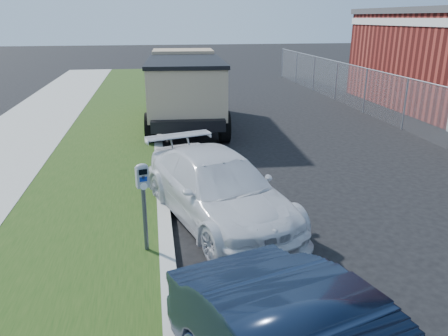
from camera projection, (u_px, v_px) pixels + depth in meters
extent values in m
plane|color=black|center=(307.00, 232.00, 8.08)|extent=(120.00, 120.00, 0.00)
cube|color=gray|center=(162.00, 196.00, 9.53)|extent=(0.25, 50.00, 0.15)
cube|color=#19360E|center=(87.00, 201.00, 9.28)|extent=(3.00, 50.00, 0.13)
plane|color=slate|center=(405.00, 104.00, 15.23)|extent=(0.00, 30.00, 30.00)
cylinder|color=gray|center=(409.00, 78.00, 14.94)|extent=(0.04, 30.00, 0.04)
cylinder|color=gray|center=(405.00, 104.00, 15.23)|extent=(0.06, 0.06, 1.80)
cylinder|color=gray|center=(365.00, 91.00, 18.03)|extent=(0.06, 0.06, 1.80)
cylinder|color=gray|center=(336.00, 81.00, 20.83)|extent=(0.06, 0.06, 1.80)
cylinder|color=gray|center=(314.00, 73.00, 23.63)|extent=(0.06, 0.06, 1.80)
cylinder|color=gray|center=(296.00, 68.00, 26.43)|extent=(0.06, 0.06, 1.80)
cylinder|color=gray|center=(282.00, 63.00, 29.23)|extent=(0.06, 0.06, 1.80)
cube|color=silver|center=(438.00, 23.00, 15.51)|extent=(0.06, 14.00, 0.30)
cylinder|color=#3F4247|center=(145.00, 219.00, 7.05)|extent=(0.08, 0.08, 1.08)
cube|color=gray|center=(142.00, 177.00, 6.81)|extent=(0.22, 0.17, 0.32)
ellipsoid|color=gray|center=(142.00, 167.00, 6.76)|extent=(0.23, 0.18, 0.12)
cube|color=black|center=(143.00, 172.00, 6.72)|extent=(0.13, 0.04, 0.09)
cube|color=navy|center=(143.00, 179.00, 6.76)|extent=(0.12, 0.04, 0.08)
cylinder|color=silver|center=(144.00, 186.00, 6.80)|extent=(0.12, 0.04, 0.12)
cube|color=#3F4247|center=(143.00, 177.00, 6.75)|extent=(0.04, 0.02, 0.05)
imported|color=silver|center=(217.00, 187.00, 8.47)|extent=(3.06, 4.80, 1.29)
cube|color=black|center=(186.00, 106.00, 15.77)|extent=(2.54, 6.53, 0.35)
cube|color=#9D8465|center=(184.00, 75.00, 17.67)|extent=(2.45, 1.93, 2.01)
cube|color=black|center=(183.00, 65.00, 17.54)|extent=(2.48, 1.95, 0.60)
cube|color=#9D8465|center=(186.00, 87.00, 14.75)|extent=(2.63, 4.34, 1.61)
cube|color=black|center=(185.00, 61.00, 14.47)|extent=(2.73, 4.44, 0.12)
cube|color=black|center=(184.00, 94.00, 18.86)|extent=(2.41, 0.28, 0.30)
cylinder|color=black|center=(156.00, 102.00, 17.80)|extent=(0.37, 1.02, 1.00)
cylinder|color=black|center=(212.00, 101.00, 18.04)|extent=(0.37, 1.02, 1.00)
cylinder|color=black|center=(153.00, 116.00, 15.25)|extent=(0.37, 1.02, 1.00)
cylinder|color=black|center=(219.00, 115.00, 15.49)|extent=(0.37, 1.02, 1.00)
cylinder|color=black|center=(151.00, 129.00, 13.56)|extent=(0.37, 1.02, 1.00)
cylinder|color=black|center=(224.00, 127.00, 13.80)|extent=(0.37, 1.02, 1.00)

